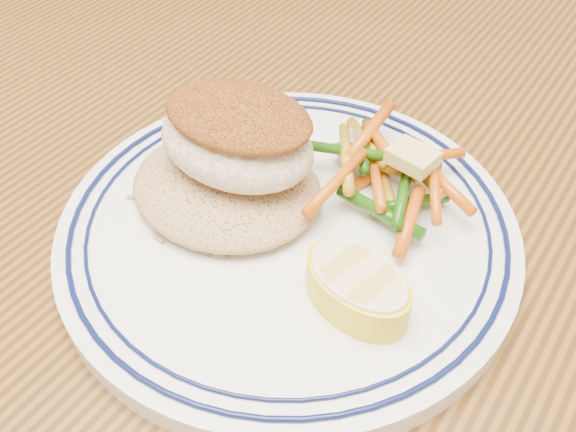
# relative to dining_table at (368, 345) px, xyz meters

# --- Properties ---
(dining_table) EXTENTS (1.50, 0.90, 0.75)m
(dining_table) POSITION_rel_dining_table_xyz_m (0.00, 0.00, 0.00)
(dining_table) COLOR #47290E
(dining_table) RESTS_ON ground
(plate) EXTENTS (0.26, 0.26, 0.02)m
(plate) POSITION_rel_dining_table_xyz_m (-0.05, -0.02, 0.11)
(plate) COLOR white
(plate) RESTS_ON dining_table
(rice_pilaf) EXTENTS (0.12, 0.10, 0.02)m
(rice_pilaf) POSITION_rel_dining_table_xyz_m (-0.09, -0.03, 0.12)
(rice_pilaf) COLOR #A58052
(rice_pilaf) RESTS_ON plate
(fish_fillet) EXTENTS (0.10, 0.07, 0.05)m
(fish_fillet) POSITION_rel_dining_table_xyz_m (-0.09, -0.02, 0.15)
(fish_fillet) COLOR beige
(fish_fillet) RESTS_ON rice_pilaf
(vegetable_pile) EXTENTS (0.11, 0.11, 0.03)m
(vegetable_pile) POSITION_rel_dining_table_xyz_m (-0.02, 0.03, 0.13)
(vegetable_pile) COLOR #B98413
(vegetable_pile) RESTS_ON plate
(butter_pat) EXTENTS (0.03, 0.02, 0.01)m
(butter_pat) POSITION_rel_dining_table_xyz_m (-0.00, 0.03, 0.14)
(butter_pat) COLOR #DBCD6B
(butter_pat) RESTS_ON vegetable_pile
(lemon_wedge) EXTENTS (0.07, 0.07, 0.02)m
(lemon_wedge) POSITION_rel_dining_table_xyz_m (0.01, -0.05, 0.12)
(lemon_wedge) COLOR yellow
(lemon_wedge) RESTS_ON plate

